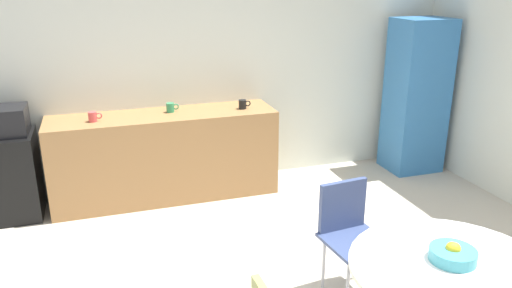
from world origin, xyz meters
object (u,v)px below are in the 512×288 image
Objects in this scene: locker_cabinet at (416,96)px; mug_white at (243,104)px; chair_navy at (349,225)px; fruit_bowl at (453,254)px; mug_red at (93,117)px; round_table at (451,288)px; mug_green at (171,108)px; mini_fridge at (9,176)px.

locker_cabinet is 13.78× the size of mug_white.
chair_navy is 3.25× the size of fruit_bowl.
fruit_bowl is 1.98× the size of mug_red.
locker_cabinet is 1.59× the size of round_table.
mini_fridge is at bearing -178.19° from mug_green.
chair_navy is 6.43× the size of mug_white.
fruit_bowl reaches higher than round_table.
chair_navy is at bearing 95.87° from round_table.
round_table is 0.19m from fruit_bowl.
chair_navy reaches higher than round_table.
mini_fridge is 0.74× the size of round_table.
mini_fridge is 3.24× the size of fruit_bowl.
mini_fridge is 3.25m from chair_navy.
round_table is at bearing -58.72° from mug_red.
round_table is 1.35× the size of chair_navy.
mug_white reaches higher than mini_fridge.
chair_navy is 2.34m from mug_green.
round_table is (2.62, -3.02, 0.20)m from mini_fridge.
mug_white is at bearing -1.20° from mini_fridge.
chair_navy is at bearing -84.29° from mug_white.
fruit_bowl is (0.03, 0.05, 0.18)m from round_table.
mug_green is at bearing 8.50° from mug_red.
mug_green is at bearing 176.97° from locker_cabinet.
mug_white is at bearing 96.43° from fruit_bowl.
mini_fridge is 0.98m from mug_red.
round_table is 3.26m from mug_green.
mug_white is at bearing 95.76° from round_table.
mug_green and mug_red have the same top height.
mug_white reaches higher than chair_navy.
locker_cabinet reaches higher than chair_navy.
round_table is 4.38× the size of fruit_bowl.
locker_cabinet is 3.59m from mug_red.
mug_red is (-1.80, 2.96, 0.33)m from round_table.
fruit_bowl is at bearing -70.51° from mug_green.
mug_white is at bearing 0.58° from mug_red.
mug_white is (2.32, -0.05, 0.53)m from mini_fridge.
fruit_bowl is at bearing -83.57° from mug_white.
locker_cabinet is 13.78× the size of mug_red.
mug_red reaches higher than round_table.
chair_navy is 6.43× the size of mug_green.
mug_red is at bearing -179.42° from mug_white.
mini_fridge is 4.44m from locker_cabinet.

